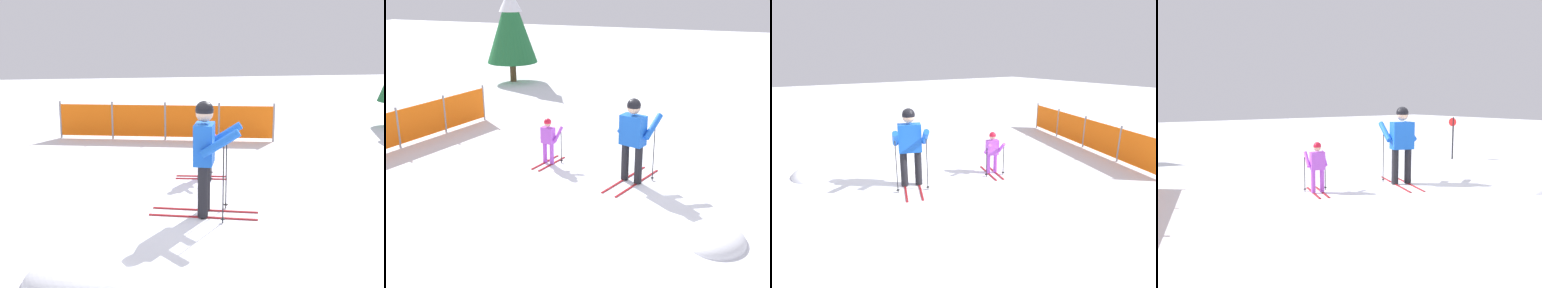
# 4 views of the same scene
# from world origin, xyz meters

# --- Properties ---
(ground_plane) EXTENTS (60.00, 60.00, 0.00)m
(ground_plane) POSITION_xyz_m (0.00, 0.00, 0.00)
(ground_plane) COLOR white
(skier_adult) EXTENTS (1.77, 1.01, 1.85)m
(skier_adult) POSITION_xyz_m (0.19, 0.03, 1.11)
(skier_adult) COLOR maroon
(skier_adult) RESTS_ON ground_plane
(skier_child) EXTENTS (1.07, 0.56, 1.11)m
(skier_child) POSITION_xyz_m (0.57, 2.12, 0.65)
(skier_child) COLOR maroon
(skier_child) RESTS_ON ground_plane
(safety_fence) EXTENTS (5.91, 1.71, 1.07)m
(safety_fence) POSITION_xyz_m (0.36, 6.16, 0.54)
(safety_fence) COLOR gray
(safety_fence) RESTS_ON ground_plane
(snow_mound) EXTENTS (1.23, 1.05, 0.49)m
(snow_mound) POSITION_xyz_m (-1.78, -1.84, 0.00)
(snow_mound) COLOR white
(snow_mound) RESTS_ON ground_plane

